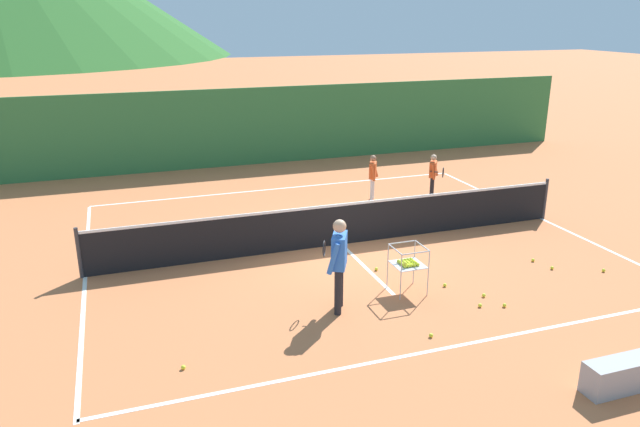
% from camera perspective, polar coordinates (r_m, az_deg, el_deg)
% --- Properties ---
extents(ground_plane, '(120.00, 120.00, 0.00)m').
position_cam_1_polar(ground_plane, '(13.69, 2.04, -2.93)').
color(ground_plane, '#C67042').
extents(line_baseline_near, '(10.95, 0.08, 0.01)m').
position_cam_1_polar(line_baseline_near, '(9.89, 12.11, -12.32)').
color(line_baseline_near, white).
rests_on(line_baseline_near, ground).
extents(line_baseline_far, '(10.95, 0.08, 0.01)m').
position_cam_1_polar(line_baseline_far, '(18.07, -3.50, 2.41)').
color(line_baseline_far, white).
rests_on(line_baseline_far, ground).
extents(line_sideline_west, '(0.08, 9.57, 0.01)m').
position_cam_1_polar(line_sideline_west, '(12.92, -21.39, -5.63)').
color(line_sideline_west, white).
rests_on(line_sideline_west, ground).
extents(line_sideline_east, '(0.08, 9.57, 0.01)m').
position_cam_1_polar(line_sideline_east, '(16.37, 20.23, -0.45)').
color(line_sideline_east, white).
rests_on(line_sideline_east, ground).
extents(line_service_center, '(0.08, 5.49, 0.01)m').
position_cam_1_polar(line_service_center, '(13.69, 2.04, -2.92)').
color(line_service_center, white).
rests_on(line_service_center, ground).
extents(tennis_net, '(11.14, 0.08, 1.05)m').
position_cam_1_polar(tennis_net, '(13.52, 2.06, -0.96)').
color(tennis_net, '#333338').
rests_on(tennis_net, ground).
extents(instructor, '(0.53, 0.84, 1.69)m').
position_cam_1_polar(instructor, '(10.37, 1.79, -4.12)').
color(instructor, black).
rests_on(instructor, ground).
extents(student_0, '(0.41, 0.50, 1.28)m').
position_cam_1_polar(student_0, '(16.77, 5.04, 3.82)').
color(student_0, silver).
rests_on(student_0, ground).
extents(student_1, '(0.43, 0.69, 1.26)m').
position_cam_1_polar(student_1, '(17.19, 10.70, 3.88)').
color(student_1, black).
rests_on(student_1, ground).
extents(ball_cart, '(0.58, 0.58, 0.90)m').
position_cam_1_polar(ball_cart, '(11.33, 8.35, -4.67)').
color(ball_cart, '#B7B7BC').
rests_on(ball_cart, ground).
extents(tennis_ball_0, '(0.07, 0.07, 0.07)m').
position_cam_1_polar(tennis_ball_0, '(11.87, 11.76, -6.66)').
color(tennis_ball_0, yellow).
rests_on(tennis_ball_0, ground).
extents(tennis_ball_1, '(0.07, 0.07, 0.07)m').
position_cam_1_polar(tennis_ball_1, '(12.37, 5.36, -5.26)').
color(tennis_ball_1, yellow).
rests_on(tennis_ball_1, ground).
extents(tennis_ball_2, '(0.07, 0.07, 0.07)m').
position_cam_1_polar(tennis_ball_2, '(11.63, 15.28, -7.49)').
color(tennis_ball_2, yellow).
rests_on(tennis_ball_2, ground).
extents(tennis_ball_4, '(0.07, 0.07, 0.07)m').
position_cam_1_polar(tennis_ball_4, '(9.37, -12.84, -14.04)').
color(tennis_ball_4, yellow).
rests_on(tennis_ball_4, ground).
extents(tennis_ball_5, '(0.07, 0.07, 0.07)m').
position_cam_1_polar(tennis_ball_5, '(12.88, 8.42, -4.40)').
color(tennis_ball_5, yellow).
rests_on(tennis_ball_5, ground).
extents(tennis_ball_6, '(0.07, 0.07, 0.07)m').
position_cam_1_polar(tennis_ball_6, '(13.26, 21.16, -4.83)').
color(tennis_ball_6, yellow).
rests_on(tennis_ball_6, ground).
extents(tennis_ball_7, '(0.07, 0.07, 0.07)m').
position_cam_1_polar(tennis_ball_7, '(11.36, 17.10, -8.32)').
color(tennis_ball_7, yellow).
rests_on(tennis_ball_7, ground).
extents(tennis_ball_8, '(0.07, 0.07, 0.07)m').
position_cam_1_polar(tennis_ball_8, '(13.52, 19.56, -4.18)').
color(tennis_ball_8, yellow).
rests_on(tennis_ball_8, ground).
extents(tennis_ball_9, '(0.07, 0.07, 0.07)m').
position_cam_1_polar(tennis_ball_9, '(13.54, 25.31, -4.90)').
color(tennis_ball_9, yellow).
rests_on(tennis_ball_9, ground).
extents(tennis_ball_10, '(0.07, 0.07, 0.07)m').
position_cam_1_polar(tennis_ball_10, '(10.10, 10.49, -11.30)').
color(tennis_ball_10, yellow).
rests_on(tennis_ball_10, ground).
extents(tennis_ball_11, '(0.07, 0.07, 0.07)m').
position_cam_1_polar(tennis_ball_11, '(11.24, 14.95, -8.42)').
color(tennis_ball_11, yellow).
rests_on(tennis_ball_11, ground).
extents(windscreen_fence, '(24.09, 0.08, 2.63)m').
position_cam_1_polar(windscreen_fence, '(20.86, -6.04, 8.23)').
color(windscreen_fence, '#33753D').
rests_on(windscreen_fence, ground).
extents(courtside_bench, '(1.50, 0.36, 0.46)m').
position_cam_1_polar(courtside_bench, '(9.72, 27.47, -13.23)').
color(courtside_bench, '#99999E').
rests_on(courtside_bench, ground).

